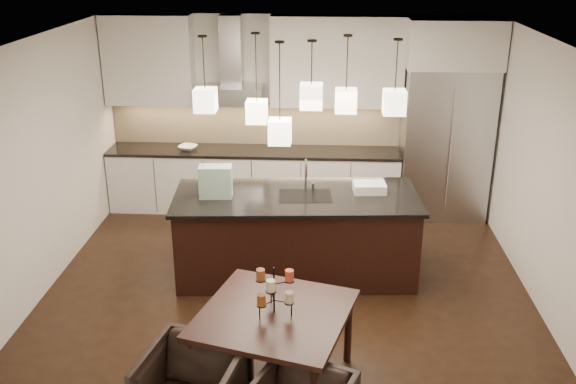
{
  "coord_description": "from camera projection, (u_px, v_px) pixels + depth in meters",
  "views": [
    {
      "loc": [
        0.36,
        -6.4,
        3.75
      ],
      "look_at": [
        0.0,
        0.2,
        1.15
      ],
      "focal_mm": 40.0,
      "sensor_mm": 36.0,
      "label": 1
    }
  ],
  "objects": [
    {
      "name": "food_container",
      "position": [
        369.0,
        188.0,
        7.47
      ],
      "size": [
        0.39,
        0.29,
        0.11
      ],
      "primitive_type": "cube",
      "rotation": [
        0.0,
        0.0,
        0.07
      ],
      "color": "silver",
      "rests_on": "island_top"
    },
    {
      "name": "fridge_panel",
      "position": [
        454.0,
        43.0,
        8.53
      ],
      "size": [
        1.26,
        0.72,
        0.65
      ],
      "primitive_type": "cube",
      "color": "silver",
      "rests_on": "refrigerator"
    },
    {
      "name": "pendant_c",
      "position": [
        311.0,
        96.0,
        6.78
      ],
      "size": [
        0.24,
        0.24,
        0.26
      ],
      "primitive_type": "cube",
      "color": "#F7E9C7",
      "rests_on": "ceiling"
    },
    {
      "name": "backsplash",
      "position": [
        255.0,
        123.0,
        9.45
      ],
      "size": [
        4.21,
        0.02,
        0.63
      ],
      "primitive_type": "cube",
      "color": "#C4B491",
      "rests_on": "countertop"
    },
    {
      "name": "hood_chimney",
      "position": [
        231.0,
        50.0,
        8.94
      ],
      "size": [
        0.3,
        0.28,
        0.96
      ],
      "primitive_type": "cube",
      "color": "#B7B7BA",
      "rests_on": "hood_canopy"
    },
    {
      "name": "pendant_e",
      "position": [
        394.0,
        102.0,
        6.9
      ],
      "size": [
        0.24,
        0.24,
        0.26
      ],
      "primitive_type": "cube",
      "color": "#F7E9C7",
      "rests_on": "ceiling"
    },
    {
      "name": "candle_b",
      "position": [
        271.0,
        287.0,
        5.62
      ],
      "size": [
        0.09,
        0.09,
        0.1
      ],
      "primitive_type": "cylinder",
      "rotation": [
        0.0,
        0.0,
        -0.28
      ],
      "color": "#D44726",
      "rests_on": "candelabra"
    },
    {
      "name": "island_body",
      "position": [
        296.0,
        236.0,
        7.59
      ],
      "size": [
        2.81,
        1.28,
        0.96
      ],
      "primitive_type": "cube",
      "rotation": [
        0.0,
        0.0,
        0.07
      ],
      "color": "black",
      "rests_on": "floor"
    },
    {
      "name": "candle_c",
      "position": [
        261.0,
        300.0,
        5.41
      ],
      "size": [
        0.09,
        0.09,
        0.1
      ],
      "primitive_type": "cylinder",
      "rotation": [
        0.0,
        0.0,
        -0.28
      ],
      "color": "brown",
      "rests_on": "candelabra"
    },
    {
      "name": "floor",
      "position": [
        287.0,
        292.0,
        7.34
      ],
      "size": [
        5.5,
        5.5,
        0.02
      ],
      "primitive_type": "cube",
      "color": "black",
      "rests_on": "ground"
    },
    {
      "name": "pendant_a",
      "position": [
        205.0,
        100.0,
        7.13
      ],
      "size": [
        0.24,
        0.24,
        0.26
      ],
      "primitive_type": "cube",
      "color": "#F7E9C7",
      "rests_on": "ceiling"
    },
    {
      "name": "lower_cabinets",
      "position": [
        254.0,
        181.0,
        9.47
      ],
      "size": [
        4.21,
        0.62,
        0.88
      ],
      "primitive_type": "cube",
      "color": "silver",
      "rests_on": "floor"
    },
    {
      "name": "faucet",
      "position": [
        306.0,
        175.0,
        7.42
      ],
      "size": [
        0.13,
        0.27,
        0.42
      ],
      "primitive_type": null,
      "rotation": [
        0.0,
        0.0,
        0.07
      ],
      "color": "silver",
      "rests_on": "island_top"
    },
    {
      "name": "wall_back",
      "position": [
        298.0,
        112.0,
        9.39
      ],
      "size": [
        5.5,
        0.02,
        2.8
      ],
      "primitive_type": "cube",
      "color": "silver",
      "rests_on": "ground"
    },
    {
      "name": "pendant_b",
      "position": [
        257.0,
        112.0,
        7.44
      ],
      "size": [
        0.24,
        0.24,
        0.26
      ],
      "primitive_type": "cube",
      "color": "#F7E9C7",
      "rests_on": "ceiling"
    },
    {
      "name": "wall_left",
      "position": [
        34.0,
        172.0,
        6.96
      ],
      "size": [
        0.02,
        5.5,
        2.8
      ],
      "primitive_type": "cube",
      "color": "silver",
      "rests_on": "ground"
    },
    {
      "name": "tote_bag",
      "position": [
        216.0,
        182.0,
        7.28
      ],
      "size": [
        0.38,
        0.22,
        0.37
      ],
      "primitive_type": "cube",
      "rotation": [
        0.0,
        0.0,
        0.07
      ],
      "color": "#22684F",
      "rests_on": "island_top"
    },
    {
      "name": "fruit_bowl",
      "position": [
        188.0,
        148.0,
        9.28
      ],
      "size": [
        0.32,
        0.32,
        0.06
      ],
      "primitive_type": "imported",
      "rotation": [
        0.0,
        0.0,
        -0.27
      ],
      "color": "silver",
      "rests_on": "countertop"
    },
    {
      "name": "island_top",
      "position": [
        296.0,
        197.0,
        7.4
      ],
      "size": [
        2.9,
        1.37,
        0.04
      ],
      "primitive_type": "cube",
      "rotation": [
        0.0,
        0.0,
        0.07
      ],
      "color": "black",
      "rests_on": "island_body"
    },
    {
      "name": "dining_table",
      "position": [
        274.0,
        348.0,
        5.7
      ],
      "size": [
        1.53,
        1.53,
        0.74
      ],
      "primitive_type": null,
      "rotation": [
        0.0,
        0.0,
        -0.28
      ],
      "color": "black",
      "rests_on": "floor"
    },
    {
      "name": "candelabra",
      "position": [
        274.0,
        290.0,
        5.48
      ],
      "size": [
        0.44,
        0.44,
        0.44
      ],
      "primitive_type": null,
      "rotation": [
        0.0,
        0.0,
        -0.28
      ],
      "color": "black",
      "rests_on": "dining_table"
    },
    {
      "name": "candle_e",
      "position": [
        261.0,
        275.0,
        5.5
      ],
      "size": [
        0.09,
        0.09,
        0.1
      ],
      "primitive_type": "cylinder",
      "rotation": [
        0.0,
        0.0,
        -0.28
      ],
      "color": "brown",
      "rests_on": "candelabra"
    },
    {
      "name": "wall_front",
      "position": [
        264.0,
        320.0,
        4.26
      ],
      "size": [
        5.5,
        0.02,
        2.8
      ],
      "primitive_type": "cube",
      "color": "silver",
      "rests_on": "ground"
    },
    {
      "name": "ceiling",
      "position": [
        287.0,
        43.0,
        6.31
      ],
      "size": [
        5.5,
        5.5,
        0.02
      ],
      "primitive_type": "cube",
      "color": "white",
      "rests_on": "wall_back"
    },
    {
      "name": "countertop",
      "position": [
        253.0,
        151.0,
        9.3
      ],
      "size": [
        4.21,
        0.66,
        0.04
      ],
      "primitive_type": "cube",
      "color": "black",
      "rests_on": "lower_cabinets"
    },
    {
      "name": "hood_canopy",
      "position": [
        232.0,
        94.0,
        9.06
      ],
      "size": [
        0.9,
        0.52,
        0.24
      ],
      "primitive_type": "cube",
      "color": "#B7B7BA",
      "rests_on": "wall_back"
    },
    {
      "name": "wall_right",
      "position": [
        551.0,
        182.0,
        6.68
      ],
      "size": [
        0.02,
        5.5,
        2.8
      ],
      "primitive_type": "cube",
      "color": "silver",
      "rests_on": "ground"
    },
    {
      "name": "pendant_f",
      "position": [
        280.0,
        131.0,
        6.83
      ],
      "size": [
        0.24,
        0.24,
        0.26
      ],
      "primitive_type": "cube",
      "color": "#F7E9C7",
      "rests_on": "ceiling"
    },
    {
      "name": "candle_a",
      "position": [
        289.0,
        297.0,
        5.46
      ],
      "size": [
        0.09,
        0.09,
        0.1
      ],
      "primitive_type": "cylinder",
      "rotation": [
        0.0,
        0.0,
        -0.28
      ],
      "color": "beige",
      "rests_on": "candelabra"
    },
    {
      "name": "candle_f",
      "position": [
        271.0,
        286.0,
        5.32
      ],
      "size": [
        0.09,
        0.09,
        0.1
      ],
      "primitive_type": "cylinder",
      "rotation": [
        0.0,
        0.0,
        -0.28
      ],
      "color": "beige",
      "rests_on": "candelabra"
    },
    {
      "name": "upper_cab_right",
      "position": [
        337.0,
        62.0,
        8.9
      ],
      "size": [
        1.85,
        0.35,
        1.25
      ],
      "primitive_type": "cube",
      "color": "silver",
      "rests_on": "wall_back"
    },
    {
      "name": "candle_d",
      "position": [
        289.0,
        275.0,
        5.48
      ],
      "size": [
        0.09,
        0.09,
        0.1
      ],
      "primitive_type": "cylinder",
      "rotation": [
        0.0,
        0.0,
        -0.28
      ],
      "color": "#D44726",
      "rests_on": "candelabra"
    },
    {
      "name": "refrigerator",
      "position": [
        445.0,
        144.0,
        9.05
      ],
      "size": [
        1.2,
        0.72,
        2.15
      ],
      "primitive_type": "cube",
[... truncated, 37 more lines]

